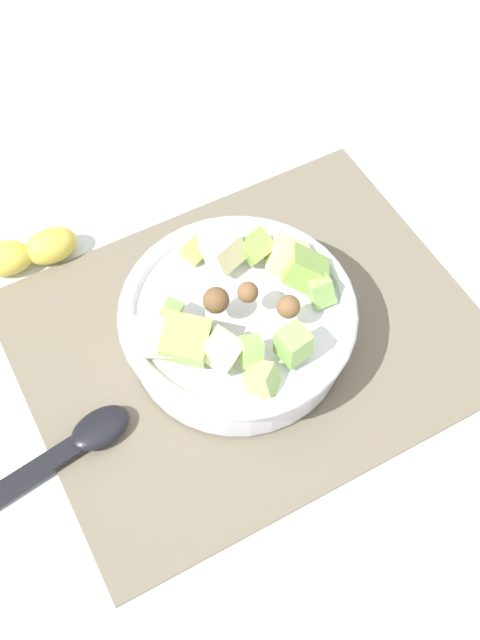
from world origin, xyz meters
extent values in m
plane|color=silver|center=(0.00, 0.00, 0.00)|extent=(2.40, 2.40, 0.00)
cube|color=#756B56|center=(0.00, 0.00, 0.00)|extent=(0.43, 0.34, 0.01)
cylinder|color=white|center=(0.01, 0.00, 0.03)|extent=(0.20, 0.20, 0.05)
torus|color=white|center=(0.01, 0.00, 0.06)|extent=(0.22, 0.22, 0.02)
cube|color=#8CB74C|center=(-0.06, 0.00, 0.07)|extent=(0.06, 0.05, 0.05)
sphere|color=brown|center=(-0.02, 0.04, 0.09)|extent=(0.03, 0.03, 0.03)
cube|color=#A3CC6B|center=(0.03, 0.08, 0.07)|extent=(0.03, 0.04, 0.04)
cube|color=#9EC656|center=(0.02, -0.07, 0.06)|extent=(0.03, 0.03, 0.02)
cube|color=beige|center=(-0.05, -0.02, 0.07)|extent=(0.05, 0.04, 0.05)
cube|color=#93C160|center=(-0.06, 0.02, 0.07)|extent=(0.02, 0.03, 0.03)
sphere|color=brown|center=(0.01, 0.01, 0.09)|extent=(0.03, 0.03, 0.03)
sphere|color=brown|center=(0.03, 0.00, 0.09)|extent=(0.04, 0.03, 0.03)
cube|color=beige|center=(0.00, -0.08, 0.06)|extent=(0.03, 0.03, 0.03)
cube|color=beige|center=(0.09, 0.00, 0.07)|extent=(0.06, 0.06, 0.04)
cube|color=#8CB74C|center=(-0.03, -0.04, 0.08)|extent=(0.03, 0.04, 0.03)
cube|color=#A3CC6B|center=(0.07, -0.01, 0.08)|extent=(0.03, 0.03, 0.03)
cube|color=#93C160|center=(-0.01, 0.07, 0.08)|extent=(0.03, 0.03, 0.03)
cube|color=#9EC656|center=(0.07, 0.02, 0.08)|extent=(0.06, 0.06, 0.04)
cube|color=#A3CC6B|center=(0.03, 0.05, 0.08)|extent=(0.02, 0.03, 0.03)
cube|color=beige|center=(0.05, 0.04, 0.08)|extent=(0.04, 0.04, 0.03)
cube|color=beige|center=(0.00, -0.05, 0.08)|extent=(0.04, 0.04, 0.04)
ellipsoid|color=black|center=(0.17, 0.03, 0.01)|extent=(0.06, 0.04, 0.01)
cube|color=black|center=(0.26, 0.04, 0.01)|extent=(0.15, 0.04, 0.01)
ellipsoid|color=yellow|center=(0.18, -0.19, 0.02)|extent=(0.06, 0.05, 0.04)
ellipsoid|color=yellow|center=(0.13, -0.18, 0.02)|extent=(0.06, 0.04, 0.04)
camera|label=1|loc=(0.19, 0.33, 0.63)|focal=42.48mm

